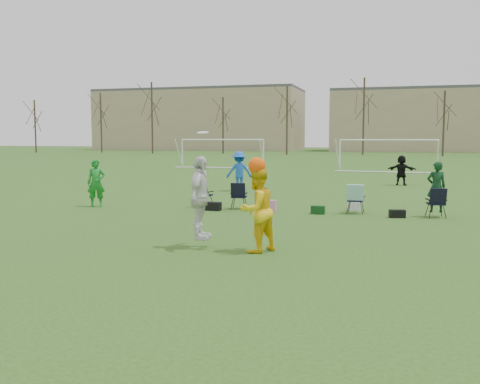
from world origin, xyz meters
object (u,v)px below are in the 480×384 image
(center_contest, at_px, (232,203))
(goal_left, at_px, (222,145))
(fielder_black, at_px, (401,170))
(goal_mid, at_px, (388,146))
(fielder_green_near, at_px, (96,183))
(fielder_blue, at_px, (239,171))

(center_contest, distance_m, goal_left, 34.83)
(fielder_black, bearing_deg, goal_left, -35.36)
(goal_left, distance_m, goal_mid, 14.14)
(fielder_green_near, distance_m, goal_mid, 27.05)
(center_contest, xyz_separation_m, goal_mid, (3.07, 31.06, 0.83))
(fielder_green_near, distance_m, goal_left, 27.31)
(fielder_black, height_order, goal_left, goal_left)
(center_contest, relative_size, goal_mid, 0.37)
(fielder_green_near, bearing_deg, fielder_blue, 37.07)
(fielder_green_near, distance_m, center_contest, 9.35)
(fielder_black, bearing_deg, fielder_blue, 44.35)
(fielder_black, distance_m, goal_mid, 12.49)
(goal_left, bearing_deg, center_contest, -76.71)
(goal_left, bearing_deg, fielder_black, -49.04)
(goal_left, xyz_separation_m, goal_mid, (14.00, -2.00, 0.00))
(fielder_blue, bearing_deg, fielder_black, -166.95)
(fielder_green_near, distance_m, fielder_black, 16.81)
(center_contest, distance_m, goal_mid, 31.22)
(fielder_green_near, height_order, goal_mid, goal_mid)
(fielder_black, relative_size, goal_mid, 0.22)
(fielder_green_near, relative_size, center_contest, 0.66)
(fielder_blue, distance_m, goal_mid, 19.11)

